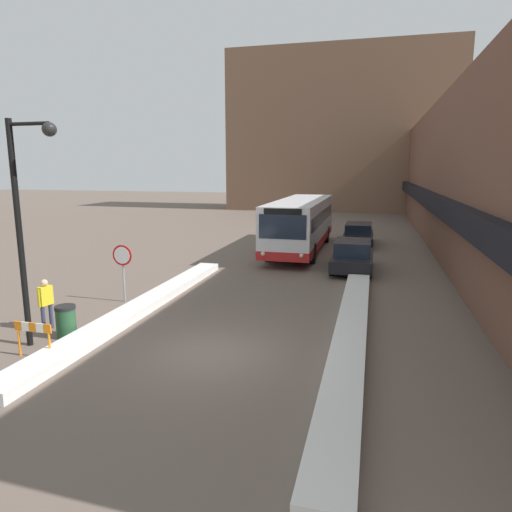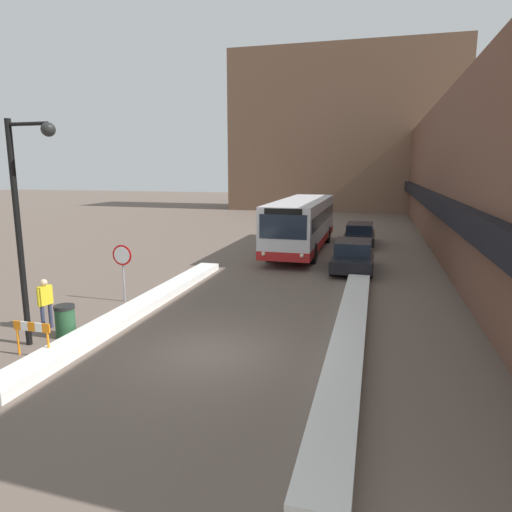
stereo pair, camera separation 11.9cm
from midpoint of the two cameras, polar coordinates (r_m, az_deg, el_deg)
The scene contains 13 objects.
ground_plane at distance 12.51m, azimuth -5.81°, elevation -12.03°, with size 160.00×160.00×0.00m, color #66564C.
building_row_right at distance 35.26m, azimuth 24.68°, elevation 9.21°, with size 5.50×60.00×8.90m.
building_backdrop_far at distance 56.38m, azimuth 10.94°, elevation 15.00°, with size 26.00×8.00×18.20m.
snow_bank_left at distance 16.54m, azimuth -13.84°, elevation -6.00°, with size 0.90×13.52×0.29m.
snow_bank_right at distance 13.46m, azimuth 11.79°, elevation -9.77°, with size 0.90×14.38×0.33m.
city_bus at distance 27.29m, azimuth 5.89°, elevation 4.12°, with size 2.64×11.61×3.05m.
parked_car_front at distance 22.47m, azimuth 12.18°, elevation 0.02°, with size 1.92×4.30×1.45m.
parked_car_middle at distance 30.34m, azimuth 12.92°, elevation 2.71°, with size 1.88×4.77×1.38m.
stop_sign at distance 17.37m, azimuth -16.17°, elevation -0.58°, with size 0.76×0.08×2.13m.
street_lamp at distance 13.51m, azimuth -26.64°, elevation 5.29°, with size 1.46×0.36×6.12m.
pedestrian at distance 15.33m, azimuth -24.65°, elevation -4.92°, with size 0.28×0.50×1.58m.
trash_bin at distance 14.55m, azimuth -22.52°, elevation -7.51°, with size 0.59×0.59×0.95m.
construction_barricade at distance 13.34m, azimuth -25.96°, elevation -8.57°, with size 1.10×0.06×0.94m.
Camera 2 is at (4.18, -10.75, 4.86)m, focal length 32.00 mm.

